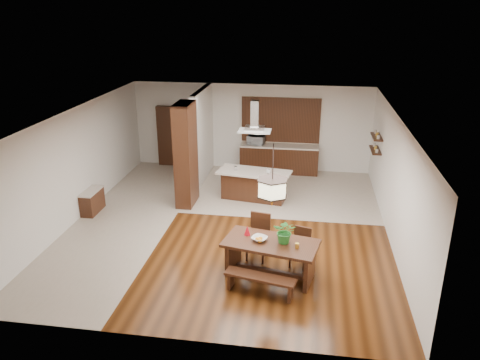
% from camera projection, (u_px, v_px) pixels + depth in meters
% --- Properties ---
extents(room_shell, '(9.00, 9.04, 2.92)m').
position_uv_depth(room_shell, '(228.00, 148.00, 11.41)').
color(room_shell, '#361B09').
rests_on(room_shell, ground).
extents(tile_hallway, '(2.50, 9.00, 0.01)m').
position_uv_depth(tile_hallway, '(128.00, 217.00, 12.52)').
color(tile_hallway, '#B2A494').
rests_on(tile_hallway, ground).
extents(tile_kitchen, '(5.50, 4.00, 0.01)m').
position_uv_depth(tile_kitchen, '(283.00, 191.00, 14.28)').
color(tile_kitchen, '#B2A494').
rests_on(tile_kitchen, ground).
extents(soffit_band, '(8.00, 9.00, 0.02)m').
position_uv_depth(soffit_band, '(228.00, 115.00, 11.12)').
color(soffit_band, '#3C1D0F').
rests_on(soffit_band, room_shell).
extents(partition_pier, '(0.45, 1.00, 2.90)m').
position_uv_depth(partition_pier, '(186.00, 155.00, 12.93)').
color(partition_pier, black).
rests_on(partition_pier, ground).
extents(partition_stub, '(0.18, 2.40, 2.90)m').
position_uv_depth(partition_stub, '(203.00, 135.00, 14.87)').
color(partition_stub, silver).
rests_on(partition_stub, ground).
extents(hallway_console, '(0.37, 0.88, 0.63)m').
position_uv_depth(hallway_console, '(92.00, 201.00, 12.75)').
color(hallway_console, black).
rests_on(hallway_console, ground).
extents(hallway_doorway, '(1.10, 0.20, 2.10)m').
position_uv_depth(hallway_doorway, '(173.00, 136.00, 16.21)').
color(hallway_doorway, black).
rests_on(hallway_doorway, ground).
extents(rear_counter, '(2.60, 0.62, 0.95)m').
position_uv_depth(rear_counter, '(279.00, 159.00, 15.72)').
color(rear_counter, black).
rests_on(rear_counter, ground).
extents(kitchen_window, '(2.60, 0.08, 1.50)m').
position_uv_depth(kitchen_window, '(281.00, 120.00, 15.51)').
color(kitchen_window, brown).
rests_on(kitchen_window, room_shell).
extents(shelf_lower, '(0.26, 0.90, 0.04)m').
position_uv_depth(shelf_lower, '(375.00, 150.00, 13.51)').
color(shelf_lower, black).
rests_on(shelf_lower, room_shell).
extents(shelf_upper, '(0.26, 0.90, 0.04)m').
position_uv_depth(shelf_upper, '(377.00, 137.00, 13.37)').
color(shelf_upper, black).
rests_on(shelf_upper, room_shell).
extents(dining_table, '(2.07, 1.33, 0.80)m').
position_uv_depth(dining_table, '(271.00, 251.00, 9.66)').
color(dining_table, black).
rests_on(dining_table, ground).
extents(dining_bench, '(1.45, 0.61, 0.40)m').
position_uv_depth(dining_bench, '(260.00, 285.00, 9.19)').
color(dining_bench, black).
rests_on(dining_bench, ground).
extents(dining_chair_left, '(0.54, 0.54, 1.04)m').
position_uv_depth(dining_chair_left, '(258.00, 238.00, 10.35)').
color(dining_chair_left, black).
rests_on(dining_chair_left, ground).
extents(dining_chair_right, '(0.48, 0.48, 0.87)m').
position_uv_depth(dining_chair_right, '(300.00, 248.00, 10.07)').
color(dining_chair_right, black).
rests_on(dining_chair_right, ground).
extents(pendant_lantern, '(0.64, 0.64, 1.31)m').
position_uv_depth(pendant_lantern, '(273.00, 176.00, 9.07)').
color(pendant_lantern, beige).
rests_on(pendant_lantern, room_shell).
extents(foliage_plant, '(0.50, 0.44, 0.51)m').
position_uv_depth(foliage_plant, '(285.00, 231.00, 9.48)').
color(foliage_plant, '#267429').
rests_on(foliage_plant, dining_table).
extents(fruit_bowl, '(0.41, 0.41, 0.08)m').
position_uv_depth(fruit_bowl, '(259.00, 239.00, 9.64)').
color(fruit_bowl, beige).
rests_on(fruit_bowl, dining_table).
extents(napkin_cone, '(0.14, 0.14, 0.21)m').
position_uv_depth(napkin_cone, '(247.00, 230.00, 9.84)').
color(napkin_cone, red).
rests_on(napkin_cone, dining_table).
extents(gold_ornament, '(0.08, 0.08, 0.11)m').
position_uv_depth(gold_ornament, '(297.00, 246.00, 9.33)').
color(gold_ornament, gold).
rests_on(gold_ornament, dining_table).
extents(kitchen_island, '(2.20, 1.22, 0.86)m').
position_uv_depth(kitchen_island, '(254.00, 185.00, 13.58)').
color(kitchen_island, black).
rests_on(kitchen_island, ground).
extents(range_hood, '(0.90, 0.55, 0.87)m').
position_uv_depth(range_hood, '(255.00, 116.00, 12.87)').
color(range_hood, silver).
rests_on(range_hood, room_shell).
extents(island_cup, '(0.14, 0.14, 0.10)m').
position_uv_depth(island_cup, '(268.00, 171.00, 13.25)').
color(island_cup, silver).
rests_on(island_cup, kitchen_island).
extents(microwave, '(0.61, 0.46, 0.31)m').
position_uv_depth(microwave, '(256.00, 140.00, 15.58)').
color(microwave, silver).
rests_on(microwave, rear_counter).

